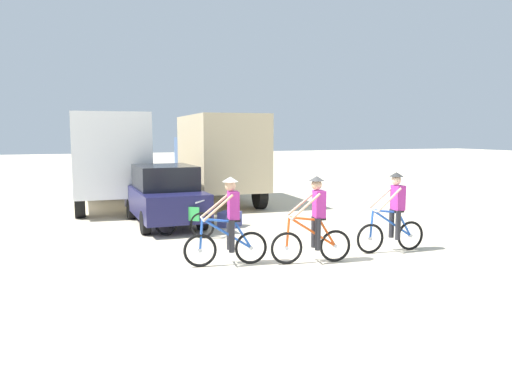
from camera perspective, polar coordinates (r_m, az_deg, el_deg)
The scene contains 9 objects.
ground_plane at distance 10.83m, azimuth 6.32°, elevation -7.69°, with size 120.00×120.00×0.00m, color beige.
box_truck_avon_van at distance 19.03m, azimuth -16.57°, elevation 4.01°, with size 2.57×6.82×3.35m.
box_truck_tan_camper at distance 19.61m, azimuth -4.51°, elevation 4.34°, with size 2.70×6.86×3.35m.
sedan_parked at distance 14.90m, azimuth -10.43°, elevation -0.34°, with size 1.83×4.23×1.76m.
cyclist_orange_shirt at distance 10.15m, azimuth -3.16°, elevation -3.74°, with size 1.72×0.53×1.82m.
cyclist_cowboy_hat at distance 10.39m, azimuth 6.66°, elevation -3.53°, with size 1.72×0.54×1.82m.
cyclist_near_camera at distance 11.73m, azimuth 15.44°, elevation -2.55°, with size 1.73×0.52×1.82m.
bicycle_spare at distance 13.11m, azimuth -8.26°, elevation -3.40°, with size 1.38×1.14×0.97m.
supply_crate at distance 14.47m, azimuth -3.02°, elevation -3.12°, with size 0.57×0.55×0.42m, color #4C5199.
Camera 1 is at (-4.85, -9.30, 2.69)m, focal length 35.01 mm.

